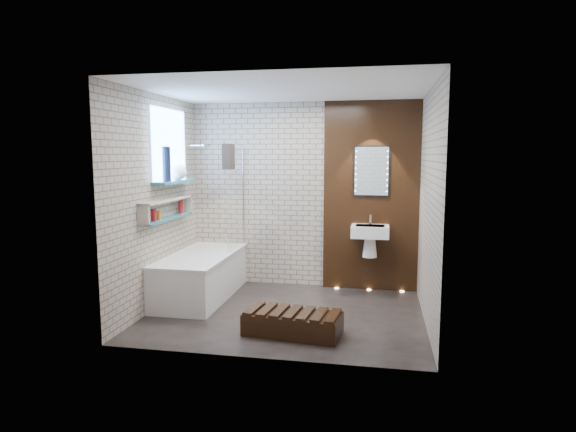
% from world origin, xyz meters
% --- Properties ---
extents(ground, '(3.20, 3.20, 0.00)m').
position_xyz_m(ground, '(0.00, 0.00, 0.00)').
color(ground, black).
rests_on(ground, ground).
extents(room_shell, '(3.24, 3.20, 2.60)m').
position_xyz_m(room_shell, '(0.00, 0.00, 1.30)').
color(room_shell, tan).
rests_on(room_shell, ground).
extents(walnut_panel, '(1.30, 0.06, 2.60)m').
position_xyz_m(walnut_panel, '(0.95, 1.27, 1.30)').
color(walnut_panel, black).
rests_on(walnut_panel, ground).
extents(clerestory_window, '(0.18, 1.00, 0.94)m').
position_xyz_m(clerestory_window, '(-1.57, 0.35, 1.90)').
color(clerestory_window, '#7FADE0').
rests_on(clerestory_window, room_shell).
extents(display_niche, '(0.14, 1.30, 0.26)m').
position_xyz_m(display_niche, '(-1.53, 0.15, 1.20)').
color(display_niche, '#226F7F').
rests_on(display_niche, room_shell).
extents(bathtub, '(0.79, 1.74, 0.70)m').
position_xyz_m(bathtub, '(-1.22, 0.45, 0.29)').
color(bathtub, white).
rests_on(bathtub, ground).
extents(bath_screen, '(0.01, 0.78, 1.40)m').
position_xyz_m(bath_screen, '(-0.87, 0.89, 1.28)').
color(bath_screen, white).
rests_on(bath_screen, bathtub).
extents(towel, '(0.10, 0.25, 0.33)m').
position_xyz_m(towel, '(-0.87, 0.60, 1.85)').
color(towel, black).
rests_on(towel, bath_screen).
extents(shower_head, '(0.18, 0.18, 0.02)m').
position_xyz_m(shower_head, '(-1.30, 0.95, 2.00)').
color(shower_head, silver).
rests_on(shower_head, room_shell).
extents(washbasin, '(0.50, 0.36, 0.58)m').
position_xyz_m(washbasin, '(0.95, 1.07, 0.79)').
color(washbasin, white).
rests_on(washbasin, walnut_panel).
extents(led_mirror, '(0.50, 0.02, 0.70)m').
position_xyz_m(led_mirror, '(0.95, 1.23, 1.65)').
color(led_mirror, black).
rests_on(led_mirror, walnut_panel).
extents(walnut_step, '(1.05, 0.56, 0.22)m').
position_xyz_m(walnut_step, '(0.20, -0.64, 0.11)').
color(walnut_step, black).
rests_on(walnut_step, ground).
extents(niche_bottles, '(0.07, 0.86, 0.16)m').
position_xyz_m(niche_bottles, '(-1.53, 0.15, 1.17)').
color(niche_bottles, maroon).
rests_on(niche_bottles, display_niche).
extents(sill_vases, '(0.20, 0.52, 0.42)m').
position_xyz_m(sill_vases, '(-1.50, 0.33, 1.69)').
color(sill_vases, '#141C37').
rests_on(sill_vases, clerestory_window).
extents(floor_uplights, '(0.96, 0.06, 0.01)m').
position_xyz_m(floor_uplights, '(0.95, 1.20, 0.01)').
color(floor_uplights, '#FFD899').
rests_on(floor_uplights, ground).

